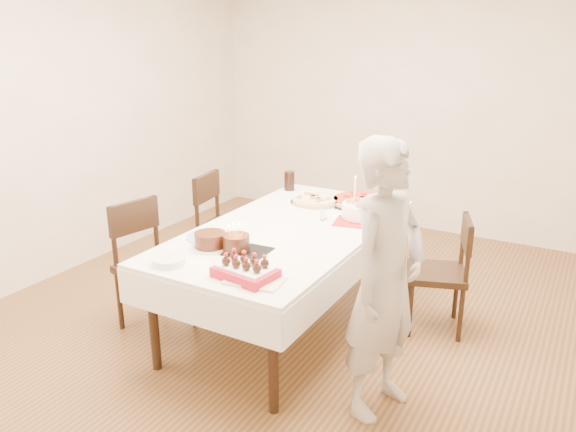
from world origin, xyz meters
The scene contains 22 objects.
floor centered at (0.00, 0.00, 0.00)m, with size 5.00×5.00×0.00m, color #52341C.
wall_back centered at (0.00, 2.50, 1.35)m, with size 4.50×0.04×2.70m, color beige.
wall_left centered at (-2.25, 0.00, 1.35)m, with size 0.04×5.00×2.70m, color beige.
dining_table centered at (-0.02, -0.08, 0.38)m, with size 1.14×2.14×0.75m, color white.
chair_right_savory centered at (0.94, 0.38, 0.43)m, with size 0.44×0.44×0.86m, color black, non-canonical shape.
chair_left_savory centered at (-0.87, 0.37, 0.47)m, with size 0.48×0.48×0.93m, color black, non-canonical shape.
chair_left_dessert centered at (-0.81, -0.61, 0.47)m, with size 0.48×0.48×0.94m, color black, non-canonical shape.
person centered at (0.92, -0.66, 0.79)m, with size 0.58×0.38×1.58m, color #ACA7A2.
pizza_white centered at (-0.11, 0.56, 0.77)m, with size 0.43×0.43×0.04m, color beige.
pizza_pepperoni centered at (0.19, 0.72, 0.77)m, with size 0.50×0.50×0.04m, color red.
red_placemat centered at (0.33, 0.26, 0.75)m, with size 0.26×0.26×0.01m, color #B21E1E.
pasta_bowl centered at (0.36, 0.39, 0.81)m, with size 0.31×0.31×0.10m, color white.
taper_candle centered at (0.22, 0.54, 0.89)m, with size 0.06×0.06×0.28m, color white.
shaker_pair centered at (0.12, 0.19, 0.80)m, with size 0.08×0.08×0.09m, color white, non-canonical shape.
cola_glass centered at (-0.50, 0.79, 0.83)m, with size 0.09×0.09×0.17m, color black.
layer_cake centered at (-0.26, -0.66, 0.80)m, with size 0.26×0.26×0.10m, color #35170D.
cake_board centered at (-0.01, -0.60, 0.75)m, with size 0.26×0.26×0.01m, color black.
birthday_cake centered at (-0.08, -0.63, 0.84)m, with size 0.17×0.17×0.16m, color #351D0E.
strawberry_box centered at (0.19, -0.93, 0.79)m, with size 0.34×0.23×0.09m, color #A91325, non-canonical shape.
box_lid centered at (0.26, -0.94, 0.75)m, with size 0.32×0.21×0.03m, color beige.
plate_stack centered at (-0.32, -0.99, 0.77)m, with size 0.20×0.20×0.04m, color white.
china_plate centered at (-0.39, -0.50, 0.76)m, with size 0.32×0.32×0.01m, color white.
Camera 1 is at (1.83, -3.34, 2.08)m, focal length 35.00 mm.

